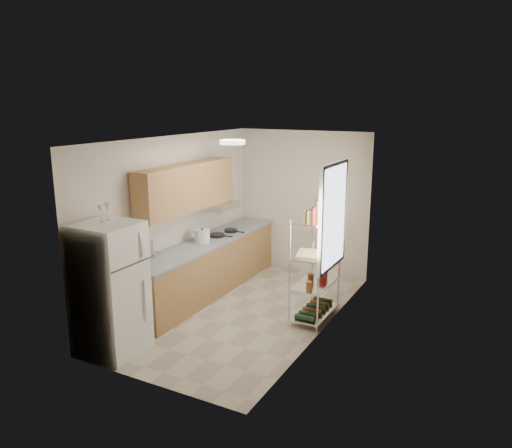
# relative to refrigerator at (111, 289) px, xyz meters

# --- Properties ---
(room) EXTENTS (2.52, 4.42, 2.62)m
(room) POSITION_rel_refrigerator_xyz_m (0.87, 1.81, 0.46)
(room) COLOR #B4AA92
(room) RESTS_ON ground
(counter_run) EXTENTS (0.63, 3.51, 0.90)m
(counter_run) POSITION_rel_refrigerator_xyz_m (-0.05, 2.25, -0.39)
(counter_run) COLOR #AB7A49
(counter_run) RESTS_ON ground
(upper_cabinets) EXTENTS (0.33, 2.20, 0.72)m
(upper_cabinets) POSITION_rel_refrigerator_xyz_m (-0.18, 1.91, 0.97)
(upper_cabinets) COLOR #AB7A49
(upper_cabinets) RESTS_ON room
(range_hood) EXTENTS (0.50, 0.60, 0.12)m
(range_hood) POSITION_rel_refrigerator_xyz_m (-0.13, 2.71, 0.55)
(range_hood) COLOR #B7BABC
(range_hood) RESTS_ON room
(window) EXTENTS (0.06, 1.00, 1.46)m
(window) POSITION_rel_refrigerator_xyz_m (2.10, 2.16, 0.71)
(window) COLOR white
(window) RESTS_ON room
(bakers_rack) EXTENTS (0.45, 0.90, 1.73)m
(bakers_rack) POSITION_rel_refrigerator_xyz_m (1.88, 2.11, 0.27)
(bakers_rack) COLOR silver
(bakers_rack) RESTS_ON ground
(ceiling_dome) EXTENTS (0.34, 0.34, 0.05)m
(ceiling_dome) POSITION_rel_refrigerator_xyz_m (0.87, 1.51, 1.73)
(ceiling_dome) COLOR white
(ceiling_dome) RESTS_ON room
(refrigerator) EXTENTS (0.69, 0.69, 1.68)m
(refrigerator) POSITION_rel_refrigerator_xyz_m (0.00, 0.00, 0.00)
(refrigerator) COLOR white
(refrigerator) RESTS_ON ground
(wine_glass_a) EXTENTS (0.08, 0.08, 0.21)m
(wine_glass_a) POSITION_rel_refrigerator_xyz_m (-0.09, 0.01, 0.95)
(wine_glass_a) COLOR silver
(wine_glass_a) RESTS_ON refrigerator
(wine_glass_b) EXTENTS (0.08, 0.08, 0.22)m
(wine_glass_b) POSITION_rel_refrigerator_xyz_m (-0.10, 0.14, 0.95)
(wine_glass_b) COLOR silver
(wine_glass_b) RESTS_ON refrigerator
(rice_cooker) EXTENTS (0.25, 0.25, 0.20)m
(rice_cooker) POSITION_rel_refrigerator_xyz_m (-0.07, 2.13, 0.16)
(rice_cooker) COLOR silver
(rice_cooker) RESTS_ON counter_run
(frying_pan_large) EXTENTS (0.29, 0.29, 0.04)m
(frying_pan_large) POSITION_rel_refrigerator_xyz_m (-0.04, 2.52, 0.08)
(frying_pan_large) COLOR black
(frying_pan_large) RESTS_ON counter_run
(frying_pan_small) EXTENTS (0.23, 0.23, 0.05)m
(frying_pan_small) POSITION_rel_refrigerator_xyz_m (0.01, 2.89, 0.08)
(frying_pan_small) COLOR black
(frying_pan_small) RESTS_ON counter_run
(cutting_board) EXTENTS (0.43, 0.50, 0.03)m
(cutting_board) POSITION_rel_refrigerator_xyz_m (1.84, 1.96, 0.19)
(cutting_board) COLOR tan
(cutting_board) RESTS_ON bakers_rack
(espresso_machine) EXTENTS (0.20, 0.28, 0.31)m
(espresso_machine) POSITION_rel_refrigerator_xyz_m (1.96, 2.38, 0.33)
(espresso_machine) COLOR black
(espresso_machine) RESTS_ON bakers_rack
(storage_bag) EXTENTS (0.12, 0.15, 0.15)m
(storage_bag) POSITION_rel_refrigerator_xyz_m (1.90, 2.34, -0.20)
(storage_bag) COLOR #A91814
(storage_bag) RESTS_ON bakers_rack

